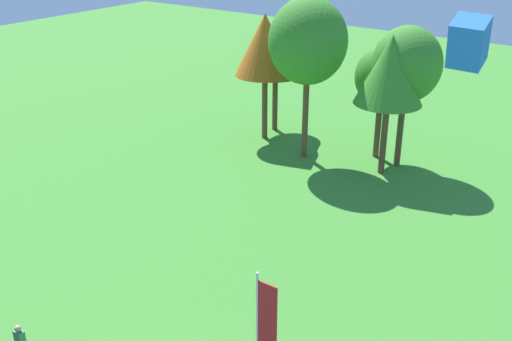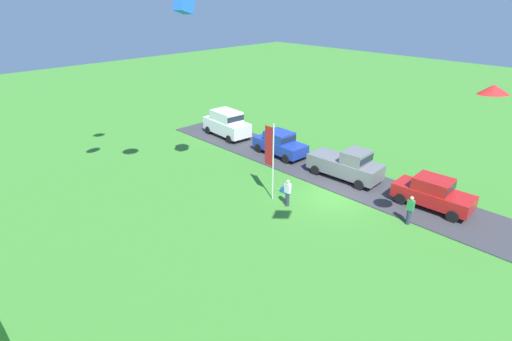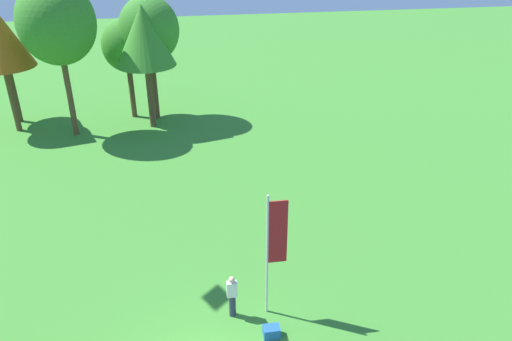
# 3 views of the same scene
# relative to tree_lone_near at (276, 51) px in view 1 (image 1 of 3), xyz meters

# --- Properties ---
(tree_lone_near) EXTENTS (3.38, 3.38, 7.13)m
(tree_lone_near) POSITION_rel_tree_lone_near_xyz_m (0.00, 0.00, 0.00)
(tree_lone_near) COLOR brown
(tree_lone_near) RESTS_ON ground
(tree_center_back) EXTENTS (3.82, 3.82, 8.06)m
(tree_center_back) POSITION_rel_tree_lone_near_xyz_m (0.34, -1.70, 0.71)
(tree_center_back) COLOR brown
(tree_center_back) RESTS_ON ground
(tree_left_of_center) EXTENTS (4.50, 4.50, 9.51)m
(tree_left_of_center) POSITION_rel_tree_lone_near_xyz_m (4.12, -2.90, 1.61)
(tree_left_of_center) COLOR brown
(tree_left_of_center) RESTS_ON ground
(tree_far_left) EXTENTS (3.19, 3.19, 6.74)m
(tree_far_left) POSITION_rel_tree_lone_near_xyz_m (7.68, -0.36, -0.45)
(tree_far_left) COLOR brown
(tree_far_left) RESTS_ON ground
(tree_far_right) EXTENTS (3.73, 3.73, 7.88)m
(tree_far_right) POSITION_rel_tree_lone_near_xyz_m (8.98, -2.42, 0.58)
(tree_far_right) COLOR brown
(tree_far_right) RESTS_ON ground
(tree_right_of_center) EXTENTS (3.86, 3.86, 8.15)m
(tree_right_of_center) POSITION_rel_tree_lone_near_xyz_m (9.26, -0.81, 0.60)
(tree_right_of_center) COLOR brown
(tree_right_of_center) RESTS_ON ground
(flag_banner) EXTENTS (0.71, 0.08, 4.84)m
(flag_banner) POSITION_rel_tree_lone_near_xyz_m (13.56, -20.71, -2.33)
(flag_banner) COLOR silver
(flag_banner) RESTS_ON ground
(kite_box_high_left) EXTENTS (0.88, 1.11, 1.30)m
(kite_box_high_left) POSITION_rel_tree_lone_near_xyz_m (17.35, -17.96, 5.83)
(kite_box_high_left) COLOR blue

